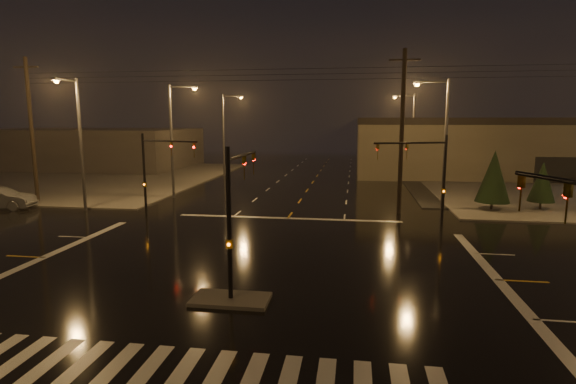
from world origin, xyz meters
The scene contains 18 objects.
ground centered at (0.00, 0.00, 0.00)m, with size 140.00×140.00×0.00m, color black.
sidewalk_nw centered at (-30.00, 30.00, 0.06)m, with size 36.00×36.00×0.12m, color #4D4A45.
median_island centered at (0.00, -4.00, 0.07)m, with size 3.00×1.60×0.15m, color #4D4A45.
crosswalk centered at (0.00, -9.00, 0.01)m, with size 15.00×2.60×0.01m, color beige.
stop_bar_far centered at (0.00, 11.00, 0.01)m, with size 16.00×0.50×0.01m, color beige.
commercial_block centered at (-35.00, 42.00, 2.80)m, with size 30.00×18.00×5.60m, color #3C3735.
signal_mast_median centered at (0.00, -3.07, 3.75)m, with size 0.25×4.59×6.00m.
signal_mast_ne centered at (9.50, 10.14, 3.79)m, with size 4.84×1.86×6.00m.
signal_mast_nw centered at (-9.50, 10.14, 3.79)m, with size 4.84×1.86×6.00m.
streetlight_1 centered at (-11.18, 18.00, 5.80)m, with size 2.77×0.32×10.00m.
streetlight_2 centered at (-11.18, 34.00, 5.80)m, with size 2.77×0.32×10.00m.
streetlight_3 centered at (11.18, 16.00, 5.80)m, with size 2.77×0.32×10.00m.
streetlight_4 centered at (11.18, 36.00, 5.80)m, with size 2.77×0.32×10.00m.
streetlight_5 centered at (-16.00, 11.18, 5.80)m, with size 0.32×2.77×10.00m.
utility_pole_0 centered at (-22.00, 14.00, 6.13)m, with size 2.20×0.32×12.00m.
utility_pole_1 centered at (8.00, 14.00, 6.13)m, with size 2.20×0.32×12.00m.
conifer_0 centered at (15.20, 16.04, 2.69)m, with size 2.55×2.55×4.68m.
conifer_1 centered at (18.97, 16.73, 2.24)m, with size 1.97×1.97×3.79m.
Camera 1 is at (4.65, -20.02, 6.97)m, focal length 28.00 mm.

